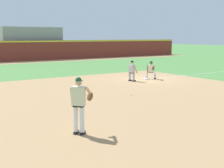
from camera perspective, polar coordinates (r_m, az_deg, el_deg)
The scene contains 11 objects.
ground_plane at distance 22.92m, azimuth 6.20°, elevation 0.83°, with size 160.00×160.00×0.00m, color #518942.
infield_dirt_patch at distance 16.43m, azimuth 2.47°, elevation -2.24°, with size 18.00×18.00×0.01m, color tan.
warning_track_strip at distance 40.25m, azimuth -12.45°, elevation 4.06°, with size 48.00×3.20×0.01m, color tan.
foul_line_stripe at distance 28.34m, azimuth 18.01°, elevation 1.97°, with size 15.12×0.10×0.00m, color white.
first_base_bag at distance 22.91m, azimuth 6.20°, elevation 0.94°, with size 0.38×0.38×0.09m, color white.
baseball at distance 16.69m, azimuth 3.48°, elevation -1.96°, with size 0.07×0.07×0.07m, color white.
pitcher at distance 9.98m, azimuth -5.96°, elevation -3.29°, with size 0.85×0.56×1.86m.
first_baseman at distance 23.18m, azimuth 7.19°, elevation 2.72°, with size 0.77×1.07×1.34m.
baserunner at distance 21.83m, azimuth 3.67°, elevation 2.56°, with size 0.48×0.62×1.46m.
outfield_wall at distance 42.03m, azimuth -13.51°, elevation 6.11°, with size 48.00×0.54×2.60m.
stadium_seating_block at distance 44.33m, azimuth -14.68°, elevation 7.24°, with size 8.16×3.35×4.35m.
Camera 1 is at (-14.62, -17.37, 3.12)m, focal length 50.00 mm.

